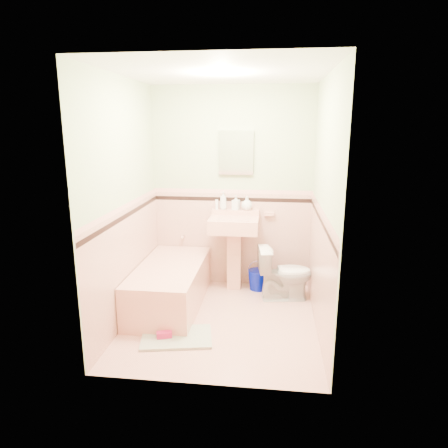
# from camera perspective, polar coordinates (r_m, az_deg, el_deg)

# --- Properties ---
(floor) EXTENTS (2.20, 2.20, 0.00)m
(floor) POSITION_cam_1_polar(r_m,az_deg,el_deg) (4.42, -0.40, -13.47)
(floor) COLOR #E4A995
(floor) RESTS_ON ground
(ceiling) EXTENTS (2.20, 2.20, 0.00)m
(ceiling) POSITION_cam_1_polar(r_m,az_deg,el_deg) (3.97, -0.46, 20.65)
(ceiling) COLOR white
(ceiling) RESTS_ON ground
(wall_back) EXTENTS (2.50, 0.00, 2.50)m
(wall_back) POSITION_cam_1_polar(r_m,az_deg,el_deg) (5.09, 1.15, 4.98)
(wall_back) COLOR beige
(wall_back) RESTS_ON ground
(wall_front) EXTENTS (2.50, 0.00, 2.50)m
(wall_front) POSITION_cam_1_polar(r_m,az_deg,el_deg) (2.95, -3.15, -1.42)
(wall_front) COLOR beige
(wall_front) RESTS_ON ground
(wall_left) EXTENTS (0.00, 2.50, 2.50)m
(wall_left) POSITION_cam_1_polar(r_m,az_deg,el_deg) (4.26, -13.93, 2.87)
(wall_left) COLOR beige
(wall_left) RESTS_ON ground
(wall_right) EXTENTS (0.00, 2.50, 2.50)m
(wall_right) POSITION_cam_1_polar(r_m,az_deg,el_deg) (4.01, 13.90, 2.23)
(wall_right) COLOR beige
(wall_right) RESTS_ON ground
(wainscot_back) EXTENTS (2.00, 0.00, 2.00)m
(wainscot_back) POSITION_cam_1_polar(r_m,az_deg,el_deg) (5.22, 1.11, -2.12)
(wainscot_back) COLOR #E7AE9B
(wainscot_back) RESTS_ON ground
(wainscot_front) EXTENTS (2.00, 0.00, 2.00)m
(wainscot_front) POSITION_cam_1_polar(r_m,az_deg,el_deg) (3.19, -2.96, -12.69)
(wainscot_front) COLOR #E7AE9B
(wainscot_front) RESTS_ON ground
(wainscot_left) EXTENTS (0.00, 2.20, 2.20)m
(wainscot_left) POSITION_cam_1_polar(r_m,az_deg,el_deg) (4.41, -13.30, -5.45)
(wainscot_left) COLOR #E7AE9B
(wainscot_left) RESTS_ON ground
(wainscot_right) EXTENTS (0.00, 2.20, 2.20)m
(wainscot_right) POSITION_cam_1_polar(r_m,az_deg,el_deg) (4.18, 13.22, -6.52)
(wainscot_right) COLOR #E7AE9B
(wainscot_right) RESTS_ON ground
(accent_back) EXTENTS (2.00, 0.00, 2.00)m
(accent_back) POSITION_cam_1_polar(r_m,az_deg,el_deg) (5.09, 1.13, 3.50)
(accent_back) COLOR black
(accent_back) RESTS_ON ground
(accent_front) EXTENTS (2.00, 0.00, 2.00)m
(accent_front) POSITION_cam_1_polar(r_m,az_deg,el_deg) (3.01, -3.06, -3.72)
(accent_front) COLOR black
(accent_front) RESTS_ON ground
(accent_left) EXTENTS (0.00, 2.20, 2.20)m
(accent_left) POSITION_cam_1_polar(r_m,az_deg,el_deg) (4.27, -13.60, 1.15)
(accent_left) COLOR black
(accent_left) RESTS_ON ground
(accent_right) EXTENTS (0.00, 2.20, 2.20)m
(accent_right) POSITION_cam_1_polar(r_m,az_deg,el_deg) (4.04, 13.54, 0.43)
(accent_right) COLOR black
(accent_right) RESTS_ON ground
(cap_back) EXTENTS (2.00, 0.00, 2.00)m
(cap_back) POSITION_cam_1_polar(r_m,az_deg,el_deg) (5.08, 1.13, 4.62)
(cap_back) COLOR #E4A597
(cap_back) RESTS_ON ground
(cap_front) EXTENTS (2.00, 0.00, 2.00)m
(cap_front) POSITION_cam_1_polar(r_m,az_deg,el_deg) (2.98, -3.08, -1.88)
(cap_front) COLOR #E4A597
(cap_front) RESTS_ON ground
(cap_left) EXTENTS (0.00, 2.20, 2.20)m
(cap_left) POSITION_cam_1_polar(r_m,az_deg,el_deg) (4.25, -13.68, 2.47)
(cap_left) COLOR #E4A597
(cap_left) RESTS_ON ground
(cap_right) EXTENTS (0.00, 2.20, 2.20)m
(cap_right) POSITION_cam_1_polar(r_m,az_deg,el_deg) (4.02, 13.62, 1.82)
(cap_right) COLOR #E4A597
(cap_right) RESTS_ON ground
(bathtub) EXTENTS (0.70, 1.50, 0.45)m
(bathtub) POSITION_cam_1_polar(r_m,az_deg,el_deg) (4.74, -7.56, -8.70)
(bathtub) COLOR #DF9C86
(bathtub) RESTS_ON floor
(tub_faucet) EXTENTS (0.04, 0.12, 0.04)m
(tub_faucet) POSITION_cam_1_polar(r_m,az_deg,el_deg) (5.27, -5.77, -1.68)
(tub_faucet) COLOR silver
(tub_faucet) RESTS_ON wall_back
(sink) EXTENTS (0.59, 0.49, 0.93)m
(sink) POSITION_cam_1_polar(r_m,az_deg,el_deg) (5.03, 1.40, -4.29)
(sink) COLOR #DF9C86
(sink) RESTS_ON floor
(sink_faucet) EXTENTS (0.02, 0.02, 0.10)m
(sink_faucet) POSITION_cam_1_polar(r_m,az_deg,el_deg) (5.04, 1.59, 1.43)
(sink_faucet) COLOR silver
(sink_faucet) RESTS_ON sink
(medicine_cabinet) EXTENTS (0.43, 0.04, 0.53)m
(medicine_cabinet) POSITION_cam_1_polar(r_m,az_deg,el_deg) (5.01, 1.72, 10.01)
(medicine_cabinet) COLOR white
(medicine_cabinet) RESTS_ON wall_back
(soap_dish) EXTENTS (0.12, 0.07, 0.04)m
(soap_dish) POSITION_cam_1_polar(r_m,az_deg,el_deg) (5.08, 6.38, 1.44)
(soap_dish) COLOR #DF9C86
(soap_dish) RESTS_ON wall_back
(soap_bottle_left) EXTENTS (0.11, 0.12, 0.23)m
(soap_bottle_left) POSITION_cam_1_polar(r_m,az_deg,el_deg) (5.07, -0.11, 3.34)
(soap_bottle_left) COLOR #B2B2B2
(soap_bottle_left) RESTS_ON sink
(soap_bottle_mid) EXTENTS (0.10, 0.11, 0.18)m
(soap_bottle_mid) POSITION_cam_1_polar(r_m,az_deg,el_deg) (5.05, 1.69, 3.06)
(soap_bottle_mid) COLOR #B2B2B2
(soap_bottle_mid) RESTS_ON sink
(soap_bottle_right) EXTENTS (0.16, 0.16, 0.17)m
(soap_bottle_right) POSITION_cam_1_polar(r_m,az_deg,el_deg) (5.04, 3.25, 2.96)
(soap_bottle_right) COLOR #B2B2B2
(soap_bottle_right) RESTS_ON sink
(tube) EXTENTS (0.04, 0.04, 0.12)m
(tube) POSITION_cam_1_polar(r_m,az_deg,el_deg) (5.09, -1.04, 2.78)
(tube) COLOR white
(tube) RESTS_ON sink
(toilet) EXTENTS (0.67, 0.45, 0.64)m
(toilet) POSITION_cam_1_polar(r_m,az_deg,el_deg) (4.88, 8.56, -6.87)
(toilet) COLOR white
(toilet) RESTS_ON floor
(bucket) EXTENTS (0.30, 0.30, 0.25)m
(bucket) POSITION_cam_1_polar(r_m,az_deg,el_deg) (5.17, 4.81, -7.85)
(bucket) COLOR #010D9E
(bucket) RESTS_ON floor
(bath_mat) EXTENTS (0.75, 0.57, 0.03)m
(bath_mat) POSITION_cam_1_polar(r_m,az_deg,el_deg) (4.11, -6.70, -15.58)
(bath_mat) COLOR #9EA98D
(bath_mat) RESTS_ON floor
(shoe) EXTENTS (0.16, 0.11, 0.06)m
(shoe) POSITION_cam_1_polar(r_m,az_deg,el_deg) (4.09, -8.43, -15.18)
(shoe) COLOR #BF1E59
(shoe) RESTS_ON bath_mat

